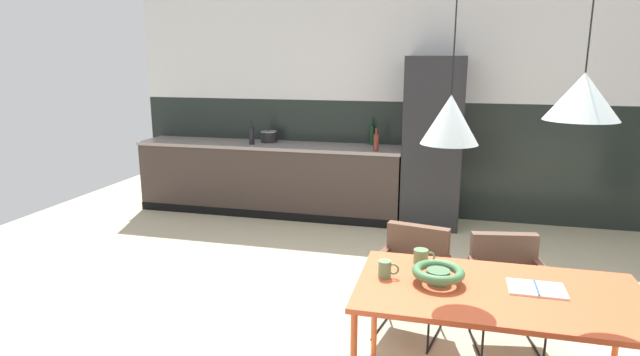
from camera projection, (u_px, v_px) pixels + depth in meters
The scene contains 18 objects.
ground_plane at pixel (381, 350), 3.58m from camera, with size 9.64×9.64×0.00m, color #C1B491.
back_wall_splashback_dark at pixel (419, 159), 6.55m from camera, with size 7.42×0.12×1.44m, color black.
back_wall_panel_upper at pixel (424, 41), 6.22m from camera, with size 7.42×0.12×1.44m, color silver.
kitchen_counter at pixel (269, 178), 6.72m from camera, with size 3.41×0.63×0.91m.
refrigerator_column at pixel (433, 143), 6.10m from camera, with size 0.67×0.60×1.99m, color #232326.
dining_table at pixel (498, 298), 2.81m from camera, with size 1.52×0.83×0.74m.
armchair_facing_counter at pixel (507, 276), 3.58m from camera, with size 0.55×0.54×0.76m.
armchair_corner_seat at pixel (412, 266), 3.75m from camera, with size 0.56×0.55×0.77m.
fruit_bowl at pixel (438, 273), 2.88m from camera, with size 0.29×0.29×0.09m.
open_book at pixel (536, 289), 2.80m from camera, with size 0.29×0.21×0.02m.
mug_tall_blue at pixel (385, 269), 2.95m from camera, with size 0.12×0.07×0.10m.
mug_short_terracotta at pixel (421, 256), 3.16m from camera, with size 0.13×0.09×0.09m.
cooking_pot at pixel (269, 137), 6.71m from camera, with size 0.21×0.21×0.17m.
bottle_oil_tall at pixel (372, 134), 6.48m from camera, with size 0.06×0.06×0.33m.
bottle_spice_small at pixel (252, 135), 6.52m from camera, with size 0.07×0.07×0.29m.
bottle_vinegar_dark at pixel (376, 142), 6.05m from camera, with size 0.06×0.06×0.27m.
pendant_lamp_over_table_near at pixel (450, 119), 2.71m from camera, with size 0.30×0.30×1.32m.
pendant_lamp_over_table_far at pixel (583, 96), 2.47m from camera, with size 0.35×0.35×1.17m.
Camera 1 is at (0.39, -3.22, 1.95)m, focal length 29.22 mm.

